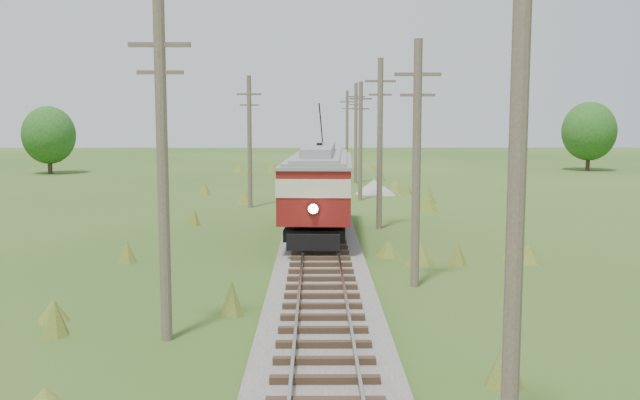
{
  "coord_description": "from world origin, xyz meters",
  "views": [
    {
      "loc": [
        -0.2,
        -6.6,
        5.98
      ],
      "look_at": [
        0.0,
        24.65,
        2.3
      ],
      "focal_mm": 40.0,
      "sensor_mm": 36.0,
      "label": 1
    }
  ],
  "objects": [
    {
      "name": "railbed_main",
      "position": [
        0.0,
        34.0,
        0.19
      ],
      "size": [
        3.6,
        96.0,
        0.57
      ],
      "color": "#605B54",
      "rests_on": "ground"
    },
    {
      "name": "streetcar",
      "position": [
        -0.0,
        28.25,
        2.78
      ],
      "size": [
        3.66,
        13.34,
        6.06
      ],
      "rotation": [
        0.0,
        0.0,
        -0.04
      ],
      "color": "black",
      "rests_on": "ground"
    },
    {
      "name": "gondola",
      "position": [
        0.0,
        65.68,
        1.91
      ],
      "size": [
        2.52,
        7.55,
        2.5
      ],
      "rotation": [
        0.0,
        0.0,
        0.01
      ],
      "color": "black",
      "rests_on": "ground"
    },
    {
      "name": "gravel_pile",
      "position": [
        4.47,
        48.16,
        0.52
      ],
      "size": [
        3.07,
        3.26,
        1.12
      ],
      "color": "gray",
      "rests_on": "ground"
    },
    {
      "name": "utility_pole_r_1",
      "position": [
        3.1,
        5.0,
        4.4
      ],
      "size": [
        0.3,
        0.3,
        8.8
      ],
      "color": "brown",
      "rests_on": "ground"
    },
    {
      "name": "utility_pole_r_2",
      "position": [
        3.3,
        18.0,
        4.42
      ],
      "size": [
        1.6,
        0.3,
        8.6
      ],
      "color": "brown",
      "rests_on": "ground"
    },
    {
      "name": "utility_pole_r_3",
      "position": [
        3.2,
        31.0,
        4.63
      ],
      "size": [
        1.6,
        0.3,
        9.0
      ],
      "color": "brown",
      "rests_on": "ground"
    },
    {
      "name": "utility_pole_r_4",
      "position": [
        3.0,
        44.0,
        4.32
      ],
      "size": [
        1.6,
        0.3,
        8.4
      ],
      "color": "brown",
      "rests_on": "ground"
    },
    {
      "name": "utility_pole_r_5",
      "position": [
        3.4,
        57.0,
        4.58
      ],
      "size": [
        1.6,
        0.3,
        8.9
      ],
      "color": "brown",
      "rests_on": "ground"
    },
    {
      "name": "utility_pole_r_6",
      "position": [
        3.2,
        70.0,
        4.47
      ],
      "size": [
        1.6,
        0.3,
        8.7
      ],
      "color": "brown",
      "rests_on": "ground"
    },
    {
      "name": "utility_pole_l_a",
      "position": [
        -4.2,
        12.0,
        4.63
      ],
      "size": [
        1.6,
        0.3,
        9.0
      ],
      "color": "brown",
      "rests_on": "ground"
    },
    {
      "name": "utility_pole_l_b",
      "position": [
        -4.5,
        40.0,
        4.42
      ],
      "size": [
        1.6,
        0.3,
        8.6
      ],
      "color": "brown",
      "rests_on": "ground"
    },
    {
      "name": "tree_mid_a",
      "position": [
        -28.0,
        68.0,
        4.02
      ],
      "size": [
        5.46,
        5.46,
        7.03
      ],
      "color": "#38281C",
      "rests_on": "ground"
    },
    {
      "name": "tree_mid_b",
      "position": [
        30.0,
        72.0,
        4.33
      ],
      "size": [
        5.88,
        5.88,
        7.57
      ],
      "color": "#38281C",
      "rests_on": "ground"
    }
  ]
}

